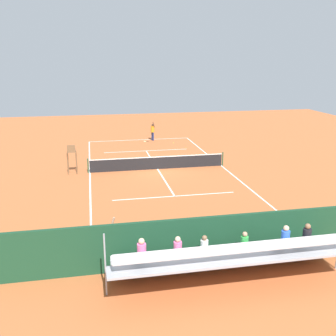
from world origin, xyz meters
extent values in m
plane|color=#BC6033|center=(0.00, 0.00, 0.00)|extent=(60.00, 60.00, 0.00)
cube|color=white|center=(0.00, -11.00, 0.00)|extent=(10.00, 0.10, 0.01)
cube|color=white|center=(0.00, 11.00, 0.00)|extent=(10.00, 0.10, 0.01)
cube|color=white|center=(-5.00, 0.00, 0.00)|extent=(0.10, 22.00, 0.01)
cube|color=white|center=(5.00, 0.00, 0.00)|extent=(0.10, 22.00, 0.01)
cube|color=white|center=(0.00, -6.05, 0.00)|extent=(7.50, 0.10, 0.01)
cube|color=white|center=(0.00, 6.05, 0.00)|extent=(7.50, 0.10, 0.01)
cube|color=white|center=(0.00, 0.00, 0.00)|extent=(0.10, 12.10, 0.01)
cube|color=white|center=(0.00, -11.00, 0.00)|extent=(0.10, 0.30, 0.01)
cube|color=black|center=(0.00, 0.00, 0.46)|extent=(10.00, 0.02, 0.91)
cube|color=white|center=(0.00, 0.00, 0.94)|extent=(10.00, 0.04, 0.06)
cylinder|color=#2D5133|center=(-5.10, 0.00, 0.54)|extent=(0.10, 0.10, 1.07)
cylinder|color=#2D5133|center=(5.10, 0.00, 0.54)|extent=(0.10, 0.10, 1.07)
cube|color=#194228|center=(0.00, 14.00, 1.00)|extent=(18.00, 0.16, 2.00)
cube|color=#9EA0A5|center=(0.00, 14.35, 0.23)|extent=(9.00, 0.10, 0.45)
cube|color=#9EA0A5|center=(0.00, 14.70, 0.41)|extent=(9.00, 0.80, 0.08)
cube|color=#9EA0A5|center=(0.00, 14.32, 0.23)|extent=(9.00, 0.04, 0.45)
cube|color=silver|center=(0.00, 14.80, 0.83)|extent=(8.60, 0.36, 0.04)
cube|color=silver|center=(0.00, 14.98, 1.03)|extent=(8.60, 0.03, 0.36)
cube|color=#9EA0A5|center=(0.00, 15.50, 0.86)|extent=(9.00, 0.80, 0.08)
cube|color=#9EA0A5|center=(0.00, 15.12, 0.68)|extent=(9.00, 0.04, 0.45)
cube|color=silver|center=(0.00, 15.60, 1.28)|extent=(8.60, 0.36, 0.04)
cube|color=silver|center=(0.00, 15.78, 1.48)|extent=(8.60, 0.03, 0.36)
cube|color=#9EA0A5|center=(0.00, 16.30, 1.31)|extent=(9.00, 0.80, 0.08)
cube|color=#9EA0A5|center=(0.00, 15.92, 1.12)|extent=(9.00, 0.04, 0.45)
cube|color=silver|center=(0.00, 16.40, 1.73)|extent=(8.60, 0.36, 0.04)
cube|color=silver|center=(0.00, 16.58, 1.93)|extent=(8.60, 0.03, 0.36)
cylinder|color=#9EA0A5|center=(4.50, 15.50, 1.18)|extent=(0.06, 0.06, 2.35)
cube|color=#2D2D33|center=(-2.54, 16.23, 1.77)|extent=(0.32, 0.40, 0.12)
cylinder|color=black|center=(-2.54, 16.35, 2.06)|extent=(0.30, 0.30, 0.45)
sphere|color=#8C6647|center=(-2.54, 16.35, 2.38)|extent=(0.20, 0.20, 0.20)
cube|color=#2D2D33|center=(-0.90, 14.63, 0.87)|extent=(0.32, 0.40, 0.12)
cylinder|color=green|center=(-0.90, 14.75, 1.16)|extent=(0.30, 0.30, 0.45)
sphere|color=tan|center=(-0.90, 14.75, 1.48)|extent=(0.20, 0.20, 0.20)
cube|color=#2D2D33|center=(0.73, 14.63, 0.87)|extent=(0.32, 0.40, 0.12)
cylinder|color=white|center=(0.73, 14.75, 1.16)|extent=(0.30, 0.30, 0.45)
sphere|color=#8C6647|center=(0.73, 14.75, 1.48)|extent=(0.20, 0.20, 0.20)
cube|color=#2D2D33|center=(3.33, 16.23, 1.77)|extent=(0.32, 0.40, 0.12)
cylinder|color=pink|center=(3.33, 16.35, 2.06)|extent=(0.30, 0.30, 0.45)
sphere|color=beige|center=(3.33, 16.35, 2.38)|extent=(0.20, 0.20, 0.20)
cube|color=#2D2D33|center=(-1.72, 16.23, 1.77)|extent=(0.32, 0.40, 0.12)
cylinder|color=blue|center=(-1.72, 16.35, 2.06)|extent=(0.30, 0.30, 0.45)
sphere|color=beige|center=(-1.72, 16.35, 2.38)|extent=(0.20, 0.20, 0.20)
cube|color=#2D2D33|center=(1.95, 15.43, 1.32)|extent=(0.32, 0.40, 0.12)
cylinder|color=pink|center=(1.95, 15.55, 1.60)|extent=(0.30, 0.30, 0.45)
sphere|color=beige|center=(1.95, 15.55, 1.93)|extent=(0.20, 0.20, 0.20)
cylinder|color=brown|center=(5.90, -0.40, 0.80)|extent=(0.07, 0.07, 1.60)
cylinder|color=brown|center=(6.50, -0.40, 0.80)|extent=(0.07, 0.07, 1.60)
cylinder|color=brown|center=(5.90, 0.20, 0.80)|extent=(0.07, 0.07, 1.60)
cylinder|color=brown|center=(6.50, 0.20, 0.80)|extent=(0.07, 0.07, 1.60)
cube|color=brown|center=(6.20, -0.10, 1.63)|extent=(0.56, 0.56, 0.06)
cube|color=brown|center=(6.20, 0.14, 1.90)|extent=(0.56, 0.06, 0.48)
cube|color=brown|center=(5.94, -0.10, 1.78)|extent=(0.04, 0.48, 0.04)
cube|color=brown|center=(6.46, -0.10, 1.78)|extent=(0.04, 0.48, 0.04)
cube|color=#234C2D|center=(-2.04, 13.20, 0.45)|extent=(1.80, 0.40, 0.05)
cylinder|color=#234C2D|center=(-2.79, 13.20, 0.23)|extent=(0.06, 0.06, 0.45)
cylinder|color=#234C2D|center=(-1.29, 13.20, 0.23)|extent=(0.06, 0.06, 0.45)
cube|color=#234C2D|center=(-2.04, 13.38, 0.75)|extent=(1.80, 0.04, 0.36)
cube|color=#B22D2D|center=(-0.23, 13.40, 0.18)|extent=(0.90, 0.36, 0.36)
cylinder|color=navy|center=(-1.26, -10.53, 0.42)|extent=(0.14, 0.14, 0.85)
cylinder|color=navy|center=(-1.34, -10.33, 0.42)|extent=(0.14, 0.14, 0.85)
cylinder|color=orange|center=(-1.30, -10.43, 1.15)|extent=(0.47, 0.47, 0.60)
sphere|color=brown|center=(-1.30, -10.43, 1.56)|extent=(0.22, 0.22, 0.22)
cylinder|color=brown|center=(-1.38, -10.23, 1.65)|extent=(0.26, 0.18, 0.55)
cylinder|color=brown|center=(-1.22, -10.64, 1.18)|extent=(0.12, 0.12, 0.50)
cylinder|color=black|center=(-0.72, -10.01, 0.01)|extent=(0.28, 0.08, 0.03)
torus|color=#D8CC4C|center=(-0.45, -10.06, 0.01)|extent=(0.36, 0.36, 0.02)
cylinder|color=white|center=(-0.45, -10.06, 0.01)|extent=(0.25, 0.25, 0.00)
sphere|color=#CCDB33|center=(-3.79, -6.49, 0.03)|extent=(0.07, 0.07, 0.07)
sphere|color=#CCDB33|center=(-3.10, -8.77, 0.03)|extent=(0.07, 0.07, 0.07)
cylinder|color=#232328|center=(4.14, 13.46, 0.42)|extent=(0.14, 0.14, 0.85)
cylinder|color=#232328|center=(4.11, 13.24, 0.42)|extent=(0.14, 0.14, 0.85)
cylinder|color=red|center=(4.13, 13.35, 1.15)|extent=(0.40, 0.40, 0.60)
sphere|color=tan|center=(4.13, 13.35, 1.56)|extent=(0.22, 0.22, 0.22)
cylinder|color=tan|center=(4.10, 13.13, 1.65)|extent=(0.26, 0.12, 0.55)
cylinder|color=tan|center=(4.15, 13.57, 1.18)|extent=(0.10, 0.10, 0.50)
camera|label=1|loc=(4.72, 27.71, 8.08)|focal=41.68mm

